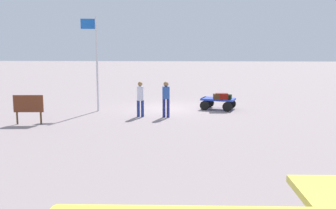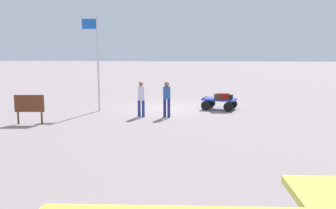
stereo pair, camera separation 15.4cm
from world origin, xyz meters
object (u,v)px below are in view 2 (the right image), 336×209
(flagpole, at_px, (97,57))
(signboard, at_px, (29,105))
(suitcase_navy, at_px, (223,96))
(worker_trailing, at_px, (141,97))
(suitcase_olive, at_px, (227,97))
(worker_lead, at_px, (167,96))
(suitcase_grey, at_px, (221,97))
(luggage_cart, at_px, (219,102))

(flagpole, xyz_separation_m, signboard, (2.16, 3.50, -1.94))
(suitcase_navy, distance_m, worker_trailing, 4.46)
(worker_trailing, relative_size, flagpole, 0.35)
(suitcase_olive, bearing_deg, signboard, 23.95)
(worker_trailing, height_order, flagpole, flagpole)
(suitcase_navy, bearing_deg, flagpole, 3.16)
(worker_lead, height_order, flagpole, flagpole)
(flagpole, bearing_deg, suitcase_olive, -176.31)
(worker_lead, bearing_deg, suitcase_olive, -145.42)
(signboard, bearing_deg, suitcase_grey, -155.71)
(luggage_cart, distance_m, suitcase_grey, 0.55)
(worker_lead, bearing_deg, worker_trailing, -4.40)
(luggage_cart, distance_m, suitcase_navy, 0.57)
(luggage_cart, bearing_deg, worker_lead, 42.66)
(suitcase_olive, xyz_separation_m, signboard, (8.84, 3.93, 0.11))
(signboard, bearing_deg, suitcase_olive, -156.05)
(worker_trailing, relative_size, signboard, 1.32)
(luggage_cart, relative_size, signboard, 1.54)
(suitcase_grey, distance_m, signboard, 9.35)
(luggage_cart, distance_m, worker_trailing, 4.54)
(luggage_cart, height_order, suitcase_olive, suitcase_olive)
(luggage_cart, height_order, suitcase_grey, suitcase_grey)
(suitcase_navy, distance_m, signboard, 9.46)
(suitcase_grey, relative_size, worker_trailing, 0.39)
(worker_trailing, bearing_deg, flagpole, -32.13)
(suitcase_navy, xyz_separation_m, signboard, (8.64, 3.85, 0.08))
(suitcase_olive, xyz_separation_m, flagpole, (6.68, 0.43, 2.05))
(suitcase_navy, bearing_deg, luggage_cart, -68.76)
(suitcase_grey, distance_m, worker_trailing, 4.35)
(suitcase_olive, relative_size, signboard, 0.54)
(worker_lead, xyz_separation_m, signboard, (5.84, 1.86, -0.17))
(suitcase_grey, bearing_deg, worker_lead, 36.52)
(worker_lead, bearing_deg, signboard, 17.66)
(suitcase_navy, distance_m, worker_lead, 3.45)
(suitcase_grey, distance_m, flagpole, 6.69)
(suitcase_olive, bearing_deg, flagpole, 3.69)
(flagpole, height_order, signboard, flagpole)
(suitcase_navy, distance_m, flagpole, 6.80)
(suitcase_olive, distance_m, signboard, 9.67)
(worker_lead, height_order, signboard, worker_lead)
(worker_lead, distance_m, flagpole, 4.40)
(luggage_cart, distance_m, signboard, 9.51)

